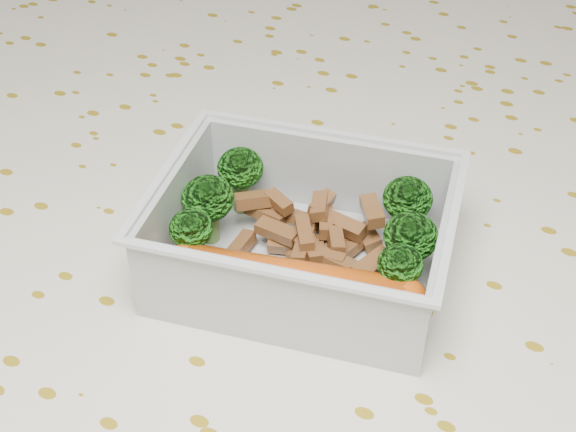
% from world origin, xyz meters
% --- Properties ---
extents(dining_table, '(1.40, 0.90, 0.75)m').
position_xyz_m(dining_table, '(0.00, 0.00, 0.67)').
color(dining_table, brown).
rests_on(dining_table, ground).
extents(tablecloth, '(1.46, 0.96, 0.19)m').
position_xyz_m(tablecloth, '(0.00, 0.00, 0.72)').
color(tablecloth, silver).
rests_on(tablecloth, dining_table).
extents(lunch_container, '(0.18, 0.15, 0.06)m').
position_xyz_m(lunch_container, '(0.01, -0.01, 0.78)').
color(lunch_container, silver).
rests_on(lunch_container, tablecloth).
extents(broccoli_florets, '(0.14, 0.11, 0.04)m').
position_xyz_m(broccoli_florets, '(0.01, 0.00, 0.79)').
color(broccoli_florets, '#608C3F').
rests_on(broccoli_florets, lunch_container).
extents(meat_pile, '(0.10, 0.07, 0.03)m').
position_xyz_m(meat_pile, '(0.01, 0.00, 0.77)').
color(meat_pile, brown).
rests_on(meat_pile, lunch_container).
extents(sausage, '(0.14, 0.06, 0.03)m').
position_xyz_m(sausage, '(0.02, -0.04, 0.78)').
color(sausage, '#BD4A0E').
rests_on(sausage, lunch_container).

